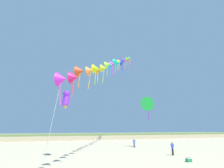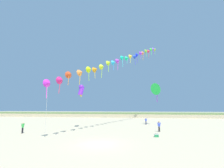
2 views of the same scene
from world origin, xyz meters
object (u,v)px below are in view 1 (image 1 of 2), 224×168
large_kite_mid_trail (148,103)px  beach_cooler (189,160)px  person_mid_center (134,142)px  large_kite_low_lead (66,99)px  person_near_right (172,148)px

large_kite_mid_trail → beach_cooler: size_ratio=8.01×
person_mid_center → large_kite_mid_trail: (2.60, -1.49, 7.47)m
large_kite_low_lead → large_kite_mid_trail: 17.48m
large_kite_low_lead → beach_cooler: large_kite_low_lead is taller
person_mid_center → beach_cooler: bearing=-89.9°
large_kite_low_lead → person_near_right: bearing=-8.2°
beach_cooler → large_kite_mid_trail: bearing=79.4°
large_kite_low_lead → beach_cooler: 16.72m
person_near_right → person_mid_center: 10.61m
person_near_right → large_kite_mid_trail: bearing=81.4°
large_kite_low_lead → large_kite_mid_trail: (16.02, 6.93, 0.91)m
large_kite_low_lead → large_kite_mid_trail: size_ratio=0.56×
person_near_right → large_kite_low_lead: 16.16m
person_near_right → large_kite_mid_trail: size_ratio=0.38×
large_kite_low_lead → large_kite_mid_trail: large_kite_mid_trail is taller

